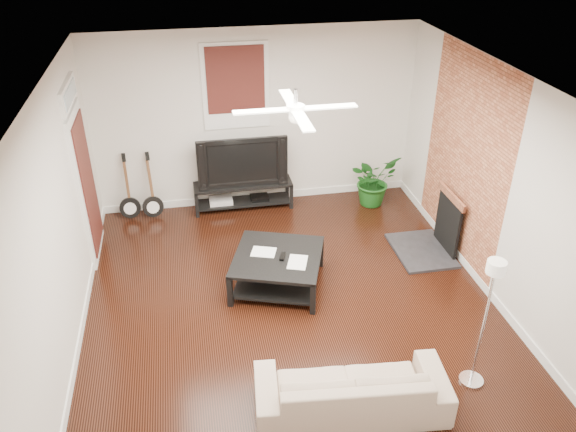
{
  "coord_description": "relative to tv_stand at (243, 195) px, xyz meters",
  "views": [
    {
      "loc": [
        -1.08,
        -5.28,
        4.48
      ],
      "look_at": [
        0.0,
        0.4,
        1.15
      ],
      "focal_mm": 35.39,
      "sensor_mm": 36.0,
      "label": 1
    }
  ],
  "objects": [
    {
      "name": "tv_stand",
      "position": [
        0.0,
        0.0,
        0.0
      ],
      "size": [
        1.56,
        0.42,
        0.44
      ],
      "primitive_type": "cube",
      "color": "black",
      "rests_on": "floor"
    },
    {
      "name": "coffee_table",
      "position": [
        0.19,
        -2.16,
        0.01
      ],
      "size": [
        1.38,
        1.38,
        0.46
      ],
      "primitive_type": "cube",
      "rotation": [
        0.0,
        0.0,
        -0.33
      ],
      "color": "black",
      "rests_on": "floor"
    },
    {
      "name": "door_left",
      "position": [
        -2.18,
        -0.88,
        1.03
      ],
      "size": [
        0.08,
        1.0,
        2.5
      ],
      "primitive_type": "cube",
      "color": "white",
      "rests_on": "wall_left"
    },
    {
      "name": "guitar_left",
      "position": [
        -1.78,
        -0.03,
        0.31
      ],
      "size": [
        0.34,
        0.25,
        1.05
      ],
      "primitive_type": null,
      "rotation": [
        0.0,
        0.0,
        0.07
      ],
      "color": "black",
      "rests_on": "floor"
    },
    {
      "name": "ceiling_fan",
      "position": [
        0.28,
        -2.78,
        2.38
      ],
      "size": [
        1.24,
        1.24,
        0.32
      ],
      "primitive_type": null,
      "color": "white",
      "rests_on": "ceiling"
    },
    {
      "name": "room",
      "position": [
        0.28,
        -2.78,
        1.18
      ],
      "size": [
        5.01,
        6.01,
        2.81
      ],
      "color": "black",
      "rests_on": "ground"
    },
    {
      "name": "window_back",
      "position": [
        -0.02,
        0.19,
        1.73
      ],
      "size": [
        1.0,
        0.06,
        1.3
      ],
      "primitive_type": "cube",
      "color": "#3F1311",
      "rests_on": "wall_back"
    },
    {
      "name": "tv",
      "position": [
        0.0,
        0.02,
        0.62
      ],
      "size": [
        1.39,
        0.18,
        0.8
      ],
      "primitive_type": "imported",
      "color": "black",
      "rests_on": "tv_stand"
    },
    {
      "name": "floor_lamp",
      "position": [
        1.89,
        -4.2,
        0.55
      ],
      "size": [
        0.28,
        0.28,
        1.53
      ],
      "primitive_type": null,
      "rotation": [
        0.0,
        0.0,
        -0.1
      ],
      "color": "white",
      "rests_on": "floor"
    },
    {
      "name": "brick_accent",
      "position": [
        2.77,
        -1.78,
        1.18
      ],
      "size": [
        0.02,
        2.2,
        2.8
      ],
      "primitive_type": "cube",
      "color": "#9F5033",
      "rests_on": "floor"
    },
    {
      "name": "fireplace",
      "position": [
        2.48,
        -1.78,
        0.24
      ],
      "size": [
        0.8,
        1.1,
        0.92
      ],
      "primitive_type": "cube",
      "color": "black",
      "rests_on": "floor"
    },
    {
      "name": "sofa",
      "position": [
        0.54,
        -4.3,
        0.06
      ],
      "size": [
        1.94,
        0.91,
        0.55
      ],
      "primitive_type": "imported",
      "rotation": [
        0.0,
        0.0,
        3.04
      ],
      "color": "tan",
      "rests_on": "floor"
    },
    {
      "name": "potted_plant",
      "position": [
        2.09,
        -0.25,
        0.2
      ],
      "size": [
        0.97,
        0.92,
        0.84
      ],
      "primitive_type": "imported",
      "rotation": [
        0.0,
        0.0,
        0.46
      ],
      "color": "#185418",
      "rests_on": "floor"
    },
    {
      "name": "guitar_right",
      "position": [
        -1.43,
        -0.06,
        0.31
      ],
      "size": [
        0.36,
        0.28,
        1.05
      ],
      "primitive_type": null,
      "rotation": [
        0.0,
        0.0,
        0.18
      ],
      "color": "black",
      "rests_on": "floor"
    }
  ]
}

